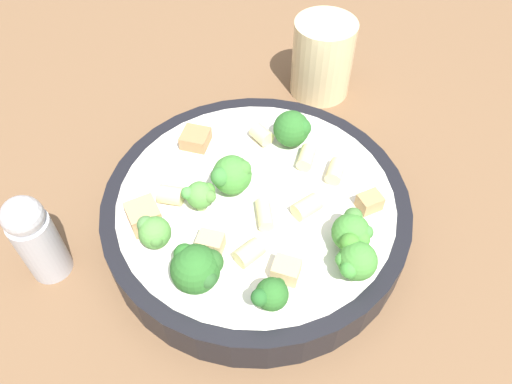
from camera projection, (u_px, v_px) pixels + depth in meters
name	position (u px, v px, depth m)	size (l,w,h in m)	color
ground_plane	(256.00, 225.00, 0.50)	(2.00, 2.00, 0.00)	brown
pasta_bowl	(256.00, 210.00, 0.48)	(0.29, 0.29, 0.04)	black
broccoli_floret_0	(271.00, 294.00, 0.38)	(0.03, 0.03, 0.03)	#9EC175
broccoli_floret_1	(154.00, 232.00, 0.42)	(0.03, 0.03, 0.03)	#93B766
broccoli_floret_2	(355.00, 260.00, 0.40)	(0.04, 0.04, 0.04)	#9EC175
broccoli_floret_3	(352.00, 232.00, 0.41)	(0.03, 0.03, 0.04)	#93B766
broccoli_floret_4	(293.00, 128.00, 0.49)	(0.04, 0.04, 0.04)	#84AD60
broccoli_floret_5	(232.00, 175.00, 0.45)	(0.04, 0.04, 0.04)	#93B766
broccoli_floret_6	(201.00, 195.00, 0.44)	(0.03, 0.03, 0.03)	#84AD60
broccoli_floret_7	(197.00, 268.00, 0.39)	(0.04, 0.04, 0.04)	#93B766
rigatoni_0	(171.00, 195.00, 0.45)	(0.02, 0.02, 0.02)	beige
rigatoni_1	(264.00, 214.00, 0.44)	(0.01, 0.01, 0.03)	beige
rigatoni_2	(249.00, 253.00, 0.42)	(0.02, 0.02, 0.02)	beige
rigatoni_3	(262.00, 135.00, 0.51)	(0.02, 0.02, 0.02)	beige
rigatoni_4	(336.00, 171.00, 0.47)	(0.02, 0.02, 0.02)	beige
rigatoni_5	(307.00, 207.00, 0.45)	(0.02, 0.02, 0.02)	beige
rigatoni_6	(306.00, 157.00, 0.49)	(0.02, 0.02, 0.02)	beige
chicken_chunk_0	(370.00, 202.00, 0.45)	(0.02, 0.02, 0.02)	tan
chicken_chunk_1	(195.00, 139.00, 0.50)	(0.03, 0.03, 0.01)	#A87A4C
chicken_chunk_2	(286.00, 270.00, 0.40)	(0.02, 0.02, 0.02)	tan
chicken_chunk_3	(211.00, 243.00, 0.42)	(0.02, 0.02, 0.02)	tan
chicken_chunk_4	(144.00, 216.00, 0.44)	(0.03, 0.03, 0.02)	tan
drinking_glass	(322.00, 63.00, 0.60)	(0.07, 0.07, 0.09)	beige
pepper_shaker	(36.00, 238.00, 0.43)	(0.04, 0.04, 0.10)	#B2B2B7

